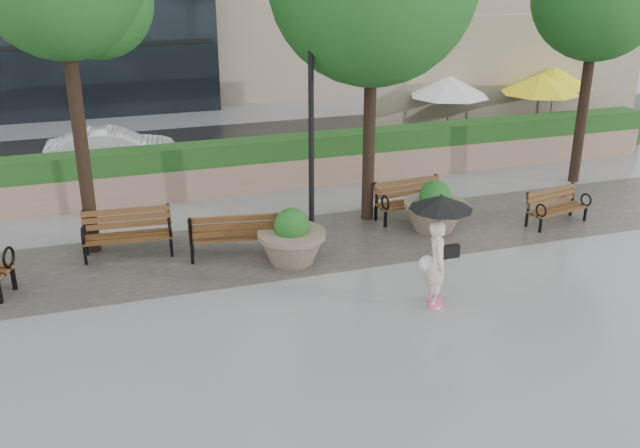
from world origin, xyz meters
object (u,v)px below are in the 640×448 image
object	(u,v)px
bench_3	(411,208)
car_right	(113,149)
bench_2	(235,243)
planter_left	(292,242)
lamppost	(311,151)
pedestrian	(439,240)
bench_4	(556,214)
bench_1	(129,243)
planter_right	(434,211)

from	to	relation	value
bench_3	car_right	world-z (taller)	car_right
bench_2	planter_left	size ratio (longest dim) A/B	1.41
bench_3	lamppost	bearing A→B (deg)	-177.67
bench_2	pedestrian	world-z (taller)	pedestrian
bench_2	car_right	bearing A→B (deg)	-65.51
bench_2	bench_4	distance (m)	7.49
bench_3	bench_2	bearing A→B (deg)	-174.06
bench_1	car_right	xyz separation A→B (m)	(0.08, 6.48, 0.31)
bench_1	car_right	size ratio (longest dim) A/B	0.51
planter_left	planter_right	world-z (taller)	planter_right
bench_4	lamppost	distance (m)	5.99
lamppost	planter_left	bearing A→B (deg)	-124.49
bench_1	bench_3	xyz separation A→B (m)	(6.50, 0.11, -0.01)
bench_3	bench_4	xyz separation A→B (m)	(3.06, -1.37, -0.03)
planter_left	lamppost	size ratio (longest dim) A/B	0.31
pedestrian	bench_1	bearing A→B (deg)	73.23
bench_3	planter_right	bearing A→B (deg)	-80.44
planter_left	planter_right	bearing A→B (deg)	11.13
bench_3	planter_left	bearing A→B (deg)	-161.02
planter_left	car_right	world-z (taller)	car_right
planter_left	car_right	distance (m)	8.43
planter_left	lamppost	world-z (taller)	lamppost
bench_4	pedestrian	size ratio (longest dim) A/B	0.78
lamppost	planter_right	bearing A→B (deg)	-9.44
bench_2	bench_3	bearing A→B (deg)	-160.42
bench_3	lamppost	distance (m)	3.10
bench_4	planter_left	size ratio (longest dim) A/B	1.16
bench_3	lamppost	xyz separation A→B (m)	(-2.57, -0.32, 1.70)
bench_2	bench_3	xyz separation A→B (m)	(4.41, 0.84, -0.02)
bench_3	pedestrian	xyz separation A→B (m)	(-1.43, -4.05, 0.98)
bench_3	planter_left	distance (m)	3.69
bench_1	bench_2	size ratio (longest dim) A/B	0.95
planter_left	bench_4	bearing A→B (deg)	1.08
planter_right	bench_4	bearing A→B (deg)	-11.50
pedestrian	bench_3	bearing A→B (deg)	1.66
bench_2	planter_right	world-z (taller)	planter_right
planter_right	car_right	xyz separation A→B (m)	(-6.63, 7.15, 0.15)
bench_2	lamppost	bearing A→B (deg)	-155.51
bench_1	bench_4	distance (m)	9.65
bench_1	planter_left	distance (m)	3.43
bench_3	planter_right	world-z (taller)	planter_right
bench_4	bench_3	bearing A→B (deg)	144.65
bench_4	planter_right	size ratio (longest dim) A/B	1.15
bench_4	planter_right	distance (m)	2.93
bench_1	bench_2	distance (m)	2.22
planter_left	pedestrian	bearing A→B (deg)	-52.87
bench_3	planter_right	distance (m)	0.83
bench_4	bench_2	bearing A→B (deg)	164.65
car_right	bench_4	bearing A→B (deg)	-125.22
bench_1	planter_left	world-z (taller)	planter_left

